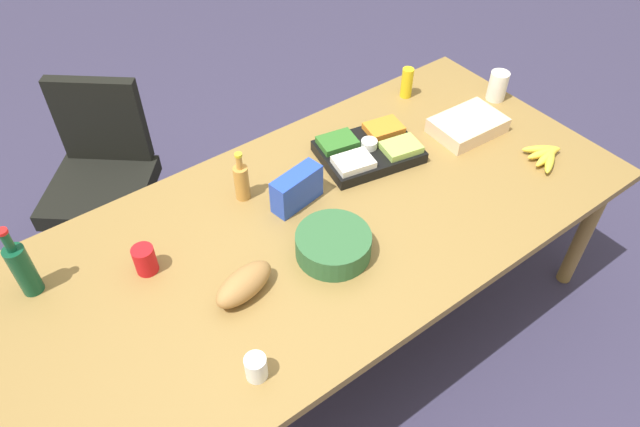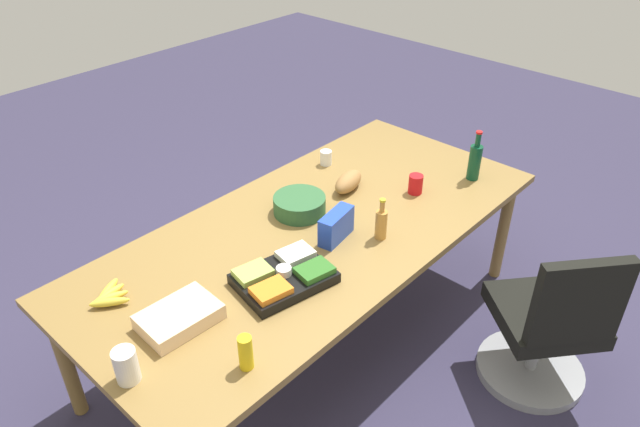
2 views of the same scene
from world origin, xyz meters
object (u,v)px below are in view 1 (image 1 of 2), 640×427
Objects in this scene: wine_bottle at (22,268)px; banana_bunch at (545,155)px; dressing_bottle at (242,181)px; chip_bag_blue at (297,189)px; salad_bowl at (333,245)px; office_chair at (107,194)px; paper_cup at (256,367)px; sheet_cake at (468,125)px; red_solo_cup at (145,260)px; bread_loaf at (244,284)px; conference_table at (320,232)px; mayo_jar at (498,86)px; veggie_tray at (369,150)px; mustard_bottle at (407,83)px.

banana_bunch is (-2.02, 0.62, -0.09)m from wine_bottle.
dressing_bottle is 1.03× the size of chip_bag_blue.
salad_bowl is at bearing -6.46° from banana_bunch.
paper_cup is at bearing 88.99° from office_chair.
sheet_cake is at bearing 167.23° from dressing_bottle.
red_solo_cup reaches higher than bread_loaf.
conference_table is 1.05m from banana_bunch.
red_solo_cup is 0.64m from chip_bag_blue.
mayo_jar reaches higher than red_solo_cup.
salad_bowl is at bearing 69.90° from conference_table.
veggie_tray is 2.39× the size of banana_bunch.
dressing_bottle is at bearing -5.68° from mayo_jar.
chip_bag_blue is at bearing -99.20° from salad_bowl.
office_chair is at bearing -61.60° from chip_bag_blue.
sheet_cake is at bearing -171.96° from bread_loaf.
veggie_tray is 0.59m from salad_bowl.
dressing_bottle is at bearing -76.81° from salad_bowl.
mayo_jar is (-2.20, 0.17, -0.04)m from wine_bottle.
mustard_bottle reaches higher than sheet_cake.
red_solo_cup is 0.34× the size of sheet_cake.
mayo_jar is at bearing -165.49° from salad_bowl.
veggie_tray is (-1.05, -0.02, -0.02)m from red_solo_cup.
veggie_tray reaches higher than sheet_cake.
chip_bag_blue is (-0.41, -0.26, 0.02)m from bread_loaf.
office_chair is 3.84× the size of bread_loaf.
office_chair is at bearing -69.56° from salad_bowl.
mayo_jar is (-1.75, -0.58, 0.03)m from paper_cup.
red_solo_cup is at bearing 156.52° from wine_bottle.
red_solo_cup is 1.54m from sheet_cake.
banana_bunch is at bearing 153.72° from dressing_bottle.
mayo_jar is 0.33m from sheet_cake.
banana_bunch is (-1.43, 0.16, -0.03)m from bread_loaf.
chip_bag_blue is (0.87, 0.30, -0.00)m from mustard_bottle.
office_chair is at bearing -91.01° from paper_cup.
wine_bottle is 1.54× the size of banana_bunch.
banana_bunch is (-0.60, 0.48, -0.01)m from veggie_tray.
office_chair reaches higher than paper_cup.
chip_bag_blue is at bearing -147.08° from bread_loaf.
veggie_tray is at bearing -172.68° from chip_bag_blue.
chip_bag_blue reaches higher than salad_bowl.
wine_bottle is at bearing 3.38° from mustard_bottle.
paper_cup is 1.85m from mayo_jar.
salad_bowl is 1.08m from banana_bunch.
bread_loaf is at bearing -6.34° from banana_bunch.
bread_loaf is 0.75× the size of sheet_cake.
bread_loaf reaches higher than salad_bowl.
chip_bag_blue is (-0.05, -0.30, 0.03)m from salad_bowl.
bread_loaf is at bearing 8.04° from sheet_cake.
conference_table is 8.51× the size of wine_bottle.
conference_table is 0.98m from mustard_bottle.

